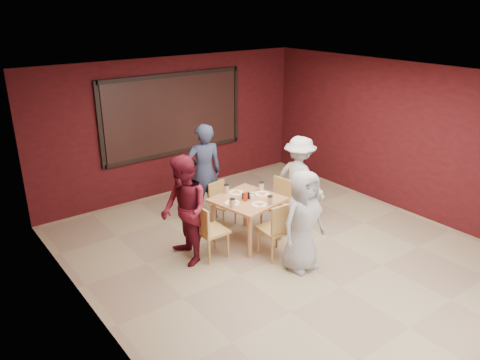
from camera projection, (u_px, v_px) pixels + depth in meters
floor at (287, 255)px, 7.49m from camera, size 7.00×7.00×0.00m
window_blinds at (174, 115)px, 9.46m from camera, size 3.00×0.02×1.50m
dining_table at (247, 204)px, 7.70m from camera, size 1.15×1.15×0.93m
chair_front at (278, 227)px, 7.22m from camera, size 0.49×0.49×0.96m
chair_back at (221, 201)px, 8.41m from camera, size 0.44×0.44×0.78m
chair_left at (208, 228)px, 7.23m from camera, size 0.44×0.44×0.91m
chair_right at (279, 201)px, 8.23m from camera, size 0.49×0.49×0.90m
diner_front at (303, 221)px, 6.87m from camera, size 0.78×0.53×1.57m
diner_back at (204, 172)px, 8.46m from camera, size 0.75×0.59×1.81m
diner_left at (184, 211)px, 7.04m from camera, size 0.78×0.93×1.70m
diner_right at (299, 179)px, 8.48m from camera, size 0.80×1.12×1.58m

